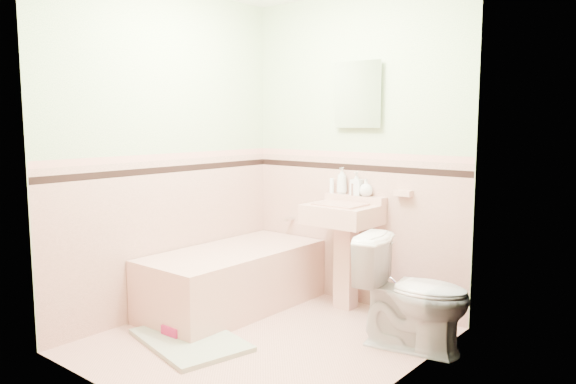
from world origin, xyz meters
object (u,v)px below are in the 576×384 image
Objects in this scene: sink at (342,257)px; bathtub at (234,281)px; medicine_cabinet at (359,95)px; soap_bottle_mid at (357,184)px; shoe at (172,330)px; soap_bottle_left at (342,181)px; soap_bottle_right at (366,187)px; toilet at (413,294)px; bucket at (386,304)px.

bathtub is at bearing -142.07° from sink.
medicine_cabinet is 0.70m from soap_bottle_mid.
soap_bottle_mid is at bearing 45.77° from bathtub.
shoe is at bearing -79.53° from bathtub.
soap_bottle_left is at bearing -166.99° from medicine_cabinet.
soap_bottle_right is at bearing -16.72° from medicine_cabinet.
soap_bottle_left reaches higher than sink.
soap_bottle_mid is (0.01, 0.18, 0.57)m from sink.
sink is at bearing 37.93° from bathtub.
soap_bottle_right is at bearing 64.50° from shoe.
sink is 1.30m from medicine_cabinet.
toilet is 1.65m from shoe.
bathtub is 10.93× the size of soap_bottle_right.
shoe is (-0.65, -1.44, -0.91)m from soap_bottle_right.
shoe is at bearing -113.43° from sink.
soap_bottle_right is at bearing 42.23° from toilet.
toilet is (0.79, -0.55, -1.33)m from medicine_cabinet.
bathtub is 9.50× the size of shoe.
sink reaches higher than shoe.
sink is 6.15× the size of soap_bottle_right.
soap_bottle_mid is at bearing 159.25° from bucket.
soap_bottle_right is at bearing 0.00° from soap_bottle_mid.
toilet is 0.62m from bucket.
toilet reaches higher than bucket.
bucket is at bearing -24.05° from medicine_cabinet.
medicine_cabinet is 0.65× the size of toilet.
soap_bottle_left is 1.04m from bucket.
toilet is at bearing 7.18° from bathtub.
shoe is at bearing -125.57° from bucket.
toilet is (1.47, 0.19, 0.15)m from bathtub.
soap_bottle_left is 1.14× the size of soap_bottle_mid.
soap_bottle_left is at bearing 52.23° from bathtub.
soap_bottle_mid is (0.69, 0.71, 0.77)m from bathtub.
soap_bottle_left reaches higher than bucket.
bucket is (0.38, -0.17, -1.59)m from medicine_cabinet.
medicine_cabinet is (0.68, 0.74, 1.47)m from bathtub.
shoe is (-0.93, -1.30, -0.05)m from bucket.
bucket is 1.39× the size of shoe.
bathtub is at bearing -137.69° from soap_bottle_right.
toilet is at bearing -33.83° from soap_bottle_mid.
sink is at bearing 65.23° from shoe.
soap_bottle_right is (0.09, 0.00, -0.03)m from soap_bottle_mid.
bathtub is 2.02× the size of toilet.
bathtub is 6.84× the size of bucket.
soap_bottle_right is 0.87× the size of shoe.
medicine_cabinet is 1.64m from bucket.
sink is at bearing -119.02° from soap_bottle_right.
bathtub is 1.21m from bucket.
soap_bottle_right reaches higher than shoe.
bathtub is 1.19m from soap_bottle_left.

